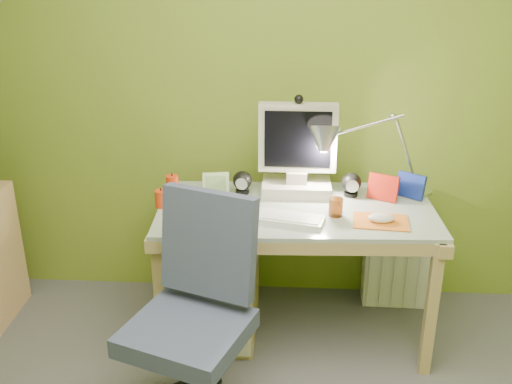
# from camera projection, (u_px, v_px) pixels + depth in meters

# --- Properties ---
(wall_back) EXTENTS (3.20, 0.01, 2.40)m
(wall_back) POSITION_uv_depth(u_px,v_px,m) (263.00, 83.00, 3.05)
(wall_back) COLOR olive
(wall_back) RESTS_ON floor
(desk) EXTENTS (1.33, 0.71, 0.70)m
(desk) POSITION_uv_depth(u_px,v_px,m) (294.00, 272.00, 2.98)
(desk) COLOR tan
(desk) RESTS_ON floor
(monitor) EXTENTS (0.41, 0.24, 0.57)m
(monitor) POSITION_uv_depth(u_px,v_px,m) (298.00, 139.00, 2.90)
(monitor) COLOR beige
(monitor) RESTS_ON desk
(speaker_left) EXTENTS (0.12, 0.12, 0.11)m
(speaker_left) POSITION_uv_depth(u_px,v_px,m) (242.00, 182.00, 2.98)
(speaker_left) COLOR black
(speaker_left) RESTS_ON desk
(speaker_right) EXTENTS (0.11, 0.11, 0.12)m
(speaker_right) POSITION_uv_depth(u_px,v_px,m) (351.00, 185.00, 2.95)
(speaker_right) COLOR black
(speaker_right) RESTS_ON desk
(keyboard) EXTENTS (0.43, 0.22, 0.02)m
(keyboard) POSITION_uv_depth(u_px,v_px,m) (279.00, 217.00, 2.71)
(keyboard) COLOR white
(keyboard) RESTS_ON desk
(mousepad) EXTENTS (0.26, 0.20, 0.01)m
(mousepad) POSITION_uv_depth(u_px,v_px,m) (381.00, 222.00, 2.69)
(mousepad) COLOR orange
(mousepad) RESTS_ON desk
(mouse) EXTENTS (0.13, 0.09, 0.04)m
(mouse) POSITION_uv_depth(u_px,v_px,m) (381.00, 218.00, 2.68)
(mouse) COLOR silver
(mouse) RESTS_ON mousepad
(amber_tumbler) EXTENTS (0.07, 0.07, 0.08)m
(amber_tumbler) POSITION_uv_depth(u_px,v_px,m) (336.00, 207.00, 2.74)
(amber_tumbler) COLOR brown
(amber_tumbler) RESTS_ON desk
(candle_cluster) EXTENTS (0.19, 0.17, 0.13)m
(candle_cluster) POSITION_uv_depth(u_px,v_px,m) (171.00, 191.00, 2.86)
(candle_cluster) COLOR red
(candle_cluster) RESTS_ON desk
(photo_frame_red) EXTENTS (0.14, 0.09, 0.13)m
(photo_frame_red) POSITION_uv_depth(u_px,v_px,m) (383.00, 187.00, 2.91)
(photo_frame_red) COLOR #AE1E12
(photo_frame_red) RESTS_ON desk
(photo_frame_blue) EXTENTS (0.13, 0.10, 0.12)m
(photo_frame_blue) POSITION_uv_depth(u_px,v_px,m) (411.00, 186.00, 2.94)
(photo_frame_blue) COLOR navy
(photo_frame_blue) RESTS_ON desk
(photo_frame_green) EXTENTS (0.13, 0.04, 0.11)m
(photo_frame_green) POSITION_uv_depth(u_px,v_px,m) (216.00, 184.00, 2.97)
(photo_frame_green) COLOR #ADCC8C
(photo_frame_green) RESTS_ON desk
(desk_lamp) EXTENTS (0.62, 0.38, 0.62)m
(desk_lamp) POSITION_uv_depth(u_px,v_px,m) (392.00, 135.00, 2.86)
(desk_lamp) COLOR silver
(desk_lamp) RESTS_ON desk
(task_chair) EXTENTS (0.65, 0.65, 0.91)m
(task_chair) POSITION_uv_depth(u_px,v_px,m) (187.00, 330.00, 2.35)
(task_chair) COLOR #3B4361
(task_chair) RESTS_ON floor
(radiator) EXTENTS (0.39, 0.16, 0.39)m
(radiator) POSITION_uv_depth(u_px,v_px,m) (399.00, 270.00, 3.30)
(radiator) COLOR white
(radiator) RESTS_ON floor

